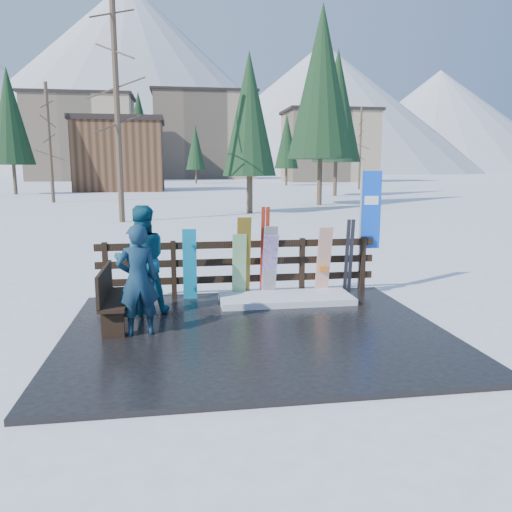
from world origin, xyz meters
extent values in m
plane|color=white|center=(0.00, 0.00, 0.00)|extent=(700.00, 700.00, 0.00)
cube|color=black|center=(0.00, 0.00, 0.04)|extent=(6.00, 5.00, 0.08)
cube|color=black|center=(-2.60, 2.20, 0.66)|extent=(0.10, 0.10, 1.15)
cube|color=black|center=(-1.30, 2.20, 0.66)|extent=(0.10, 0.10, 1.15)
cube|color=black|center=(0.00, 2.20, 0.66)|extent=(0.10, 0.10, 1.15)
cube|color=black|center=(1.30, 2.20, 0.66)|extent=(0.10, 0.10, 1.15)
cube|color=black|center=(2.60, 2.20, 0.66)|extent=(0.10, 0.10, 1.15)
cube|color=black|center=(0.00, 2.20, 0.43)|extent=(5.60, 0.05, 0.14)
cube|color=black|center=(0.00, 2.20, 0.78)|extent=(5.60, 0.05, 0.14)
cube|color=black|center=(0.00, 2.20, 1.13)|extent=(5.60, 0.05, 0.14)
cube|color=white|center=(0.84, 1.60, 0.14)|extent=(2.55, 1.00, 0.12)
cube|color=black|center=(-2.21, 0.54, 0.53)|extent=(0.40, 1.50, 0.06)
cube|color=black|center=(-2.21, -0.06, 0.30)|extent=(0.34, 0.06, 0.45)
cube|color=black|center=(-2.21, 1.14, 0.30)|extent=(0.34, 0.06, 0.45)
cube|color=black|center=(-2.39, 0.54, 0.80)|extent=(0.05, 1.50, 0.50)
cube|color=#149BCB|center=(-0.99, 1.98, 0.79)|extent=(0.27, 0.28, 1.42)
cube|color=silver|center=(-0.02, 1.98, 0.73)|extent=(0.27, 0.24, 1.30)
cube|color=gold|center=(0.06, 1.98, 0.90)|extent=(0.27, 0.36, 1.63)
cube|color=white|center=(0.58, 1.98, 0.72)|extent=(0.29, 0.40, 1.28)
cube|color=black|center=(0.59, 1.98, 0.80)|extent=(0.27, 0.26, 1.44)
cube|color=silver|center=(1.69, 1.98, 0.78)|extent=(0.28, 0.33, 1.41)
cube|color=#A12413|center=(0.45, 2.05, 0.99)|extent=(0.07, 0.25, 1.82)
cube|color=#A12413|center=(0.54, 2.05, 0.99)|extent=(0.07, 0.25, 1.82)
cube|color=black|center=(2.20, 2.05, 0.85)|extent=(0.08, 0.18, 1.54)
cube|color=black|center=(2.29, 2.05, 0.85)|extent=(0.08, 0.18, 1.54)
cylinder|color=silver|center=(2.54, 2.25, 1.38)|extent=(0.04, 0.04, 2.60)
cube|color=blue|center=(2.76, 2.25, 1.78)|extent=(0.42, 0.02, 1.60)
imported|color=#163E50|center=(-1.82, 0.04, 0.94)|extent=(0.70, 0.54, 1.73)
imported|color=navy|center=(-1.84, 1.22, 1.04)|extent=(1.05, 0.89, 1.92)
cube|color=tan|center=(-22.00, 110.00, 9.00)|extent=(22.00, 14.00, 18.00)
cube|color=black|center=(-22.00, 110.00, 18.30)|extent=(23.10, 14.70, 0.60)
cube|color=gray|center=(6.00, 130.00, 11.00)|extent=(26.00, 16.00, 22.00)
cube|color=black|center=(6.00, 130.00, 22.30)|extent=(27.30, 16.80, 0.60)
cube|color=tan|center=(30.00, 95.00, 7.00)|extent=(18.00, 12.00, 14.00)
cube|color=black|center=(30.00, 95.00, 14.30)|extent=(18.90, 12.60, 0.60)
cube|color=brown|center=(-8.00, 55.00, 4.00)|extent=(10.00, 8.00, 8.00)
cube|color=black|center=(-8.00, 55.00, 8.30)|extent=(10.50, 8.40, 0.60)
cylinder|color=#382B1E|center=(-4.00, 18.00, 5.96)|extent=(0.28, 0.28, 11.93)
cone|color=black|center=(3.00, 22.00, 4.42)|extent=(3.19, 3.19, 8.85)
cone|color=black|center=(9.00, 28.00, 6.65)|extent=(4.79, 4.79, 13.30)
cylinder|color=#382B1E|center=(-11.00, 34.00, 4.58)|extent=(0.28, 0.28, 9.17)
cone|color=black|center=(14.00, 40.00, 6.56)|extent=(4.72, 4.72, 13.12)
cone|color=black|center=(-18.00, 48.00, 6.09)|extent=(4.39, 4.39, 12.18)
cylinder|color=#382B1E|center=(22.00, 55.00, 5.17)|extent=(0.28, 0.28, 10.34)
cone|color=black|center=(-6.00, 60.00, 5.90)|extent=(4.25, 4.25, 11.80)
cone|color=black|center=(16.00, 72.00, 5.34)|extent=(3.85, 3.85, 10.69)
cone|color=black|center=(2.00, 85.00, 4.96)|extent=(3.57, 3.57, 9.93)
cone|color=white|center=(-30.00, 340.00, 60.00)|extent=(260.00, 260.00, 120.00)
cone|color=white|center=(90.00, 310.00, 40.00)|extent=(200.00, 200.00, 80.00)
cone|color=white|center=(180.00, 330.00, 35.00)|extent=(180.00, 180.00, 70.00)
camera|label=1|loc=(-1.16, -7.58, 2.62)|focal=35.00mm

